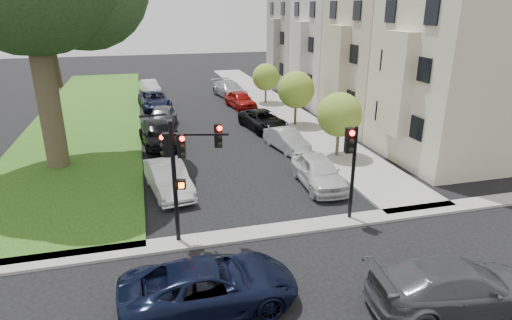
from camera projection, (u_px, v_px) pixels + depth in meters
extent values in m
plane|color=black|center=(292.00, 259.00, 15.23)|extent=(140.00, 140.00, 0.00)
cube|color=#1F490D|center=(89.00, 115.00, 34.82)|extent=(8.00, 44.00, 0.12)
cube|color=gray|center=(274.00, 104.00, 38.64)|extent=(3.50, 44.00, 0.12)
cube|color=gray|center=(275.00, 230.00, 17.03)|extent=(60.00, 1.00, 0.12)
cube|color=beige|center=(458.00, 72.00, 23.82)|extent=(7.00, 7.40, 10.00)
cube|color=beige|center=(396.00, 84.00, 23.06)|extent=(0.70, 2.20, 5.50)
cube|color=black|center=(403.00, 65.00, 22.79)|extent=(0.08, 3.60, 6.00)
cube|color=#B6A990|center=(386.00, 57.00, 30.63)|extent=(7.00, 7.40, 10.00)
cube|color=#B6A990|center=(337.00, 66.00, 29.87)|extent=(0.70, 2.20, 5.50)
cube|color=black|center=(342.00, 51.00, 29.60)|extent=(0.08, 3.60, 6.00)
cube|color=#BCBCBC|center=(341.00, 48.00, 37.45)|extent=(7.00, 7.40, 10.00)
cube|color=#BCBCBC|center=(299.00, 55.00, 36.68)|extent=(0.70, 2.20, 5.50)
cube|color=black|center=(303.00, 43.00, 36.41)|extent=(0.08, 3.60, 6.00)
cube|color=gray|center=(309.00, 41.00, 44.26)|extent=(7.00, 7.40, 10.00)
cube|color=gray|center=(273.00, 47.00, 43.49)|extent=(0.70, 2.20, 5.50)
cube|color=black|center=(276.00, 37.00, 43.23)|extent=(0.08, 3.60, 6.00)
cylinder|color=#453B28|center=(47.00, 91.00, 22.45)|extent=(1.17, 1.17, 8.49)
cylinder|color=#453B28|center=(338.00, 142.00, 25.13)|extent=(0.18, 0.18, 1.85)
sphere|color=olive|center=(339.00, 115.00, 24.57)|extent=(2.59, 2.59, 2.59)
cylinder|color=#453B28|center=(295.00, 113.00, 31.73)|extent=(0.19, 0.19, 1.93)
sphere|color=olive|center=(296.00, 90.00, 31.14)|extent=(2.71, 2.71, 2.71)
cylinder|color=#453B28|center=(266.00, 94.00, 38.96)|extent=(0.17, 0.17, 1.73)
sphere|color=olive|center=(266.00, 77.00, 38.43)|extent=(2.43, 2.43, 2.43)
cylinder|color=black|center=(175.00, 185.00, 15.49)|extent=(0.20, 0.20, 4.77)
cylinder|color=black|center=(200.00, 134.00, 15.11)|extent=(1.98, 0.60, 0.11)
cube|color=black|center=(181.00, 146.00, 15.07)|extent=(0.33, 0.30, 0.87)
cube|color=black|center=(218.00, 135.00, 15.30)|extent=(0.33, 0.30, 0.87)
cube|color=black|center=(166.00, 145.00, 15.16)|extent=(0.30, 0.33, 0.87)
sphere|color=#FF0C05|center=(181.00, 139.00, 14.85)|extent=(0.18, 0.18, 0.18)
sphere|color=black|center=(182.00, 155.00, 15.05)|extent=(0.18, 0.18, 0.18)
cube|color=black|center=(181.00, 184.00, 15.55)|extent=(0.37, 0.30, 0.35)
cube|color=#FF5905|center=(182.00, 185.00, 15.43)|extent=(0.20, 0.03, 0.20)
cylinder|color=black|center=(353.00, 175.00, 17.34)|extent=(0.16, 0.16, 4.05)
cube|color=black|center=(350.00, 140.00, 16.77)|extent=(0.33, 0.29, 1.01)
sphere|color=#FF0C05|center=(352.00, 133.00, 16.51)|extent=(0.21, 0.21, 0.21)
imported|color=black|center=(210.00, 285.00, 12.60)|extent=(5.35, 2.61, 1.46)
imported|color=#3F4247|center=(457.00, 286.00, 12.50)|extent=(5.49, 2.73, 1.53)
imported|color=silver|center=(319.00, 171.00, 21.15)|extent=(1.99, 4.56, 1.53)
imported|color=#999BA0|center=(287.00, 140.00, 26.57)|extent=(2.04, 4.12, 1.30)
imported|color=black|center=(263.00, 120.00, 30.91)|extent=(3.02, 5.21, 1.36)
imported|color=maroon|center=(240.00, 100.00, 37.32)|extent=(2.41, 4.55, 1.47)
imported|color=#999BA0|center=(230.00, 89.00, 41.91)|extent=(3.09, 5.58, 1.53)
imported|color=silver|center=(168.00, 178.00, 20.39)|extent=(2.26, 4.69, 1.48)
imported|color=black|center=(160.00, 135.00, 27.04)|extent=(2.75, 5.58, 1.56)
imported|color=#3F4247|center=(162.00, 118.00, 31.17)|extent=(2.63, 4.94, 1.60)
imported|color=black|center=(155.00, 100.00, 37.19)|extent=(2.95, 5.39, 1.43)
imported|color=silver|center=(150.00, 87.00, 43.57)|extent=(2.20, 4.29, 1.35)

